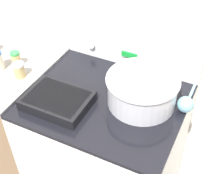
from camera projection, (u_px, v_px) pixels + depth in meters
kitchen_wall at (138, 3)px, 1.57m from camera, size 8.00×0.05×2.50m
stove_range at (108, 154)px, 1.83m from camera, size 0.77×0.69×0.91m
control_panel at (132, 53)px, 1.70m from camera, size 0.77×0.07×0.15m
side_counter at (24, 121)px, 2.03m from camera, size 0.45×0.66×0.92m
mixing_bowl at (142, 89)px, 1.46m from camera, size 0.35×0.35×0.15m
casserole_dish at (57, 100)px, 1.48m from camera, size 0.31×0.23×0.05m
ladle at (186, 103)px, 1.45m from camera, size 0.08×0.29×0.08m
spice_jar_white_cap at (19, 70)px, 1.62m from camera, size 0.06×0.06×0.08m
spice_jar_green_cap at (16, 59)px, 1.69m from camera, size 0.05×0.05×0.09m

